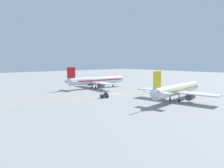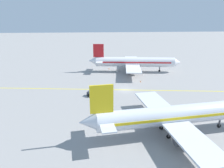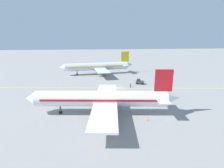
{
  "view_description": "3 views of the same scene",
  "coord_description": "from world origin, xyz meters",
  "px_view_note": "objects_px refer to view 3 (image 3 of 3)",
  "views": [
    {
      "loc": [
        65.88,
        -59.91,
        13.63
      ],
      "look_at": [
        -1.17,
        -0.81,
        4.06
      ],
      "focal_mm": 35.0,
      "sensor_mm": 36.0,
      "label": 1
    },
    {
      "loc": [
        60.66,
        -8.49,
        21.89
      ],
      "look_at": [
        4.15,
        -4.15,
        3.3
      ],
      "focal_mm": 35.0,
      "sensor_mm": 36.0,
      "label": 2
    },
    {
      "loc": [
        -58.65,
        8.36,
        17.46
      ],
      "look_at": [
        -5.36,
        2.39,
        2.98
      ],
      "focal_mm": 28.0,
      "sensor_mm": 36.0,
      "label": 3
    }
  ],
  "objects_px": {
    "airplane_at_gate": "(103,99)",
    "traffic_cone_mid_apron": "(100,94)",
    "baggage_tug_dark": "(140,82)",
    "ground_crew_worker": "(130,85)",
    "traffic_cone_near_nose": "(148,119)",
    "airplane_adjacent_stand": "(98,66)"
  },
  "relations": [
    {
      "from": "traffic_cone_near_nose",
      "to": "traffic_cone_mid_apron",
      "type": "relative_size",
      "value": 1.0
    },
    {
      "from": "airplane_at_gate",
      "to": "airplane_adjacent_stand",
      "type": "xyz_separation_m",
      "value": [
        45.84,
        -0.37,
        0.0
      ]
    },
    {
      "from": "airplane_at_gate",
      "to": "traffic_cone_near_nose",
      "type": "distance_m",
      "value": 10.89
    },
    {
      "from": "baggage_tug_dark",
      "to": "traffic_cone_near_nose",
      "type": "height_order",
      "value": "baggage_tug_dark"
    },
    {
      "from": "airplane_adjacent_stand",
      "to": "traffic_cone_mid_apron",
      "type": "xyz_separation_m",
      "value": [
        -32.24,
        0.41,
        -3.43
      ]
    },
    {
      "from": "traffic_cone_near_nose",
      "to": "traffic_cone_mid_apron",
      "type": "xyz_separation_m",
      "value": [
        18.16,
        9.31,
        0.0
      ]
    },
    {
      "from": "ground_crew_worker",
      "to": "traffic_cone_near_nose",
      "type": "height_order",
      "value": "ground_crew_worker"
    },
    {
      "from": "airplane_adjacent_stand",
      "to": "ground_crew_worker",
      "type": "bearing_deg",
      "value": -156.69
    },
    {
      "from": "airplane_adjacent_stand",
      "to": "baggage_tug_dark",
      "type": "bearing_deg",
      "value": -143.58
    },
    {
      "from": "traffic_cone_mid_apron",
      "to": "ground_crew_worker",
      "type": "bearing_deg",
      "value": -55.98
    },
    {
      "from": "ground_crew_worker",
      "to": "traffic_cone_mid_apron",
      "type": "relative_size",
      "value": 3.05
    },
    {
      "from": "traffic_cone_near_nose",
      "to": "airplane_at_gate",
      "type": "bearing_deg",
      "value": 63.84
    },
    {
      "from": "traffic_cone_mid_apron",
      "to": "baggage_tug_dark",
      "type": "bearing_deg",
      "value": -53.2
    },
    {
      "from": "baggage_tug_dark",
      "to": "ground_crew_worker",
      "type": "xyz_separation_m",
      "value": [
        -4.18,
        4.51,
        0.01
      ]
    },
    {
      "from": "traffic_cone_mid_apron",
      "to": "airplane_at_gate",
      "type": "bearing_deg",
      "value": -179.82
    },
    {
      "from": "baggage_tug_dark",
      "to": "ground_crew_worker",
      "type": "distance_m",
      "value": 6.15
    },
    {
      "from": "airplane_at_gate",
      "to": "traffic_cone_near_nose",
      "type": "relative_size",
      "value": 64.61
    },
    {
      "from": "ground_crew_worker",
      "to": "traffic_cone_mid_apron",
      "type": "distance_m",
      "value": 13.38
    },
    {
      "from": "airplane_at_gate",
      "to": "traffic_cone_near_nose",
      "type": "xyz_separation_m",
      "value": [
        -4.56,
        -9.27,
        -3.43
      ]
    },
    {
      "from": "traffic_cone_near_nose",
      "to": "airplane_adjacent_stand",
      "type": "bearing_deg",
      "value": 10.02
    },
    {
      "from": "baggage_tug_dark",
      "to": "ground_crew_worker",
      "type": "bearing_deg",
      "value": 132.83
    },
    {
      "from": "airplane_at_gate",
      "to": "traffic_cone_mid_apron",
      "type": "distance_m",
      "value": 14.03
    }
  ]
}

